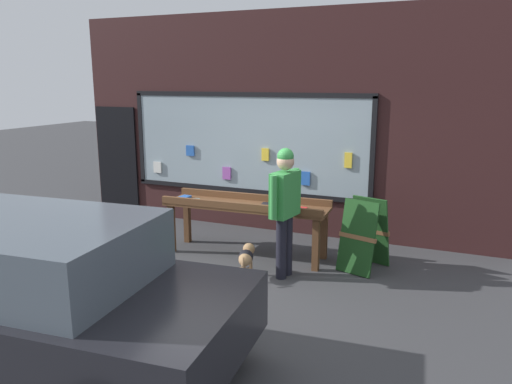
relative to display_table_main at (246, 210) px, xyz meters
name	(u,v)px	position (x,y,z in m)	size (l,w,h in m)	color
ground_plane	(218,276)	(0.00, -0.93, -0.72)	(40.00, 40.00, 0.00)	#38383A
shopfront_facade	(277,126)	(-0.07, 1.46, 1.13)	(7.77, 0.29, 3.74)	#331919
display_table_main	(246,210)	(0.00, 0.00, 0.00)	(2.50, 0.79, 0.89)	brown
person_browsing	(285,202)	(0.82, -0.57, 0.32)	(0.30, 0.68, 1.75)	black
small_dog	(246,257)	(0.37, -0.80, -0.42)	(0.29, 0.60, 0.41)	#99724C
sandwich_board_sign	(364,234)	(1.75, 0.14, -0.21)	(0.67, 0.75, 1.00)	#193F19
parked_car	(22,289)	(-0.67, -3.51, 0.03)	(4.29, 2.19, 1.41)	black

